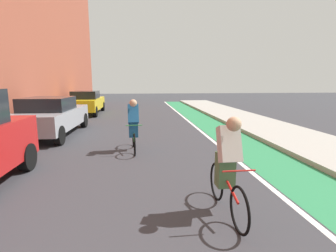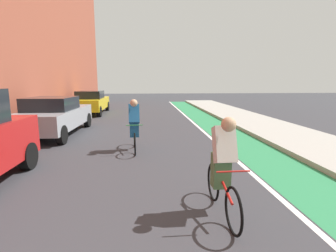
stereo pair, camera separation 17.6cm
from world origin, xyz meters
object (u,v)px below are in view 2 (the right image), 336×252
(parked_sedan_silver, at_px, (54,115))
(cyclist_far, at_px, (134,124))
(cyclist_trailing, at_px, (223,164))
(parked_sedan_yellow_cab, at_px, (91,102))

(parked_sedan_silver, distance_m, cyclist_far, 4.29)
(cyclist_trailing, bearing_deg, parked_sedan_silver, 126.26)
(parked_sedan_silver, distance_m, cyclist_trailing, 8.29)
(parked_sedan_yellow_cab, relative_size, cyclist_far, 2.67)
(parked_sedan_yellow_cab, bearing_deg, cyclist_trailing, -70.15)
(parked_sedan_yellow_cab, height_order, cyclist_far, cyclist_far)
(parked_sedan_silver, height_order, parked_sedan_yellow_cab, same)
(parked_sedan_yellow_cab, distance_m, cyclist_far, 10.15)
(parked_sedan_silver, relative_size, cyclist_far, 2.67)
(parked_sedan_yellow_cab, bearing_deg, cyclist_far, -70.85)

